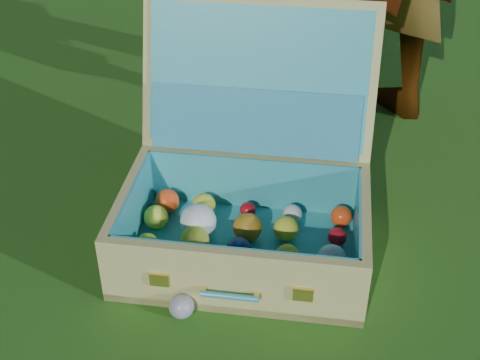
% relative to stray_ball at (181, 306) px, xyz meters
% --- Properties ---
extents(ground, '(60.00, 60.00, 0.00)m').
position_rel_stray_ball_xyz_m(ground, '(0.36, 0.14, -0.03)').
color(ground, '#215114').
rests_on(ground, ground).
extents(stray_ball, '(0.06, 0.06, 0.06)m').
position_rel_stray_ball_xyz_m(stray_ball, '(0.00, 0.00, 0.00)').
color(stray_ball, teal).
rests_on(stray_ball, ground).
extents(suitcase, '(0.76, 0.73, 0.59)m').
position_rel_stray_ball_xyz_m(suitcase, '(0.19, 0.29, 0.14)').
color(suitcase, tan).
rests_on(suitcase, ground).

